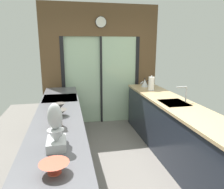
{
  "coord_description": "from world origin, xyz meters",
  "views": [
    {
      "loc": [
        -0.77,
        -2.49,
        1.84
      ],
      "look_at": [
        -0.07,
        0.82,
        1.04
      ],
      "focal_mm": 34.39,
      "sensor_mm": 36.0,
      "label": 1
    }
  ],
  "objects": [
    {
      "name": "stand_mixer",
      "position": [
        -0.89,
        -0.63,
        1.08
      ],
      "size": [
        0.17,
        0.27,
        0.42
      ],
      "color": "#B7BABC",
      "rests_on": "left_counter_run"
    },
    {
      "name": "oven_range",
      "position": [
        -0.91,
        1.25,
        0.46
      ],
      "size": [
        0.6,
        0.6,
        0.92
      ],
      "color": "#B7BABC",
      "rests_on": "ground_plane"
    },
    {
      "name": "ground_plane",
      "position": [
        0.0,
        0.6,
        -0.01
      ],
      "size": [
        5.04,
        7.6,
        0.02
      ],
      "primitive_type": "cube",
      "color": "slate"
    },
    {
      "name": "right_counter_run",
      "position": [
        0.91,
        0.3,
        0.46
      ],
      "size": [
        0.62,
        3.8,
        0.92
      ],
      "color": "#1E232D",
      "rests_on": "ground_plane"
    },
    {
      "name": "back_wall_unit",
      "position": [
        0.0,
        2.4,
        1.52
      ],
      "size": [
        2.64,
        0.12,
        2.7
      ],
      "color": "brown",
      "rests_on": "ground_plane"
    },
    {
      "name": "mixing_bowl_near",
      "position": [
        -0.89,
        -1.04,
        0.96
      ],
      "size": [
        0.22,
        0.22,
        0.08
      ],
      "color": "#BC4C38",
      "rests_on": "left_counter_run"
    },
    {
      "name": "left_counter_run",
      "position": [
        -0.91,
        0.13,
        0.47
      ],
      "size": [
        0.62,
        3.8,
        0.92
      ],
      "color": "#1E232D",
      "rests_on": "ground_plane"
    },
    {
      "name": "paper_towel_roll",
      "position": [
        0.89,
        1.52,
        1.06
      ],
      "size": [
        0.14,
        0.14,
        0.3
      ],
      "color": "#B7BABC",
      "rests_on": "right_counter_run"
    },
    {
      "name": "mixing_bowl_far",
      "position": [
        -0.89,
        0.6,
        0.96
      ],
      "size": [
        0.15,
        0.15,
        0.08
      ],
      "color": "#514C47",
      "rests_on": "left_counter_run"
    },
    {
      "name": "mixing_bowl_mid",
      "position": [
        -0.89,
        0.26,
        0.97
      ],
      "size": [
        0.2,
        0.2,
        0.09
      ],
      "color": "#514C47",
      "rests_on": "left_counter_run"
    },
    {
      "name": "knife_block",
      "position": [
        -0.89,
        -0.15,
        1.01
      ],
      "size": [
        0.08,
        0.14,
        0.25
      ],
      "color": "brown",
      "rests_on": "left_counter_run"
    },
    {
      "name": "sink_faucet",
      "position": [
        1.06,
        0.55,
        1.09
      ],
      "size": [
        0.19,
        0.02,
        0.26
      ],
      "color": "#B7BABC",
      "rests_on": "right_counter_run"
    },
    {
      "name": "kettle",
      "position": [
        0.89,
        1.9,
        1.0
      ],
      "size": [
        0.24,
        0.16,
        0.19
      ],
      "color": "#B7BABC",
      "rests_on": "right_counter_run"
    }
  ]
}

